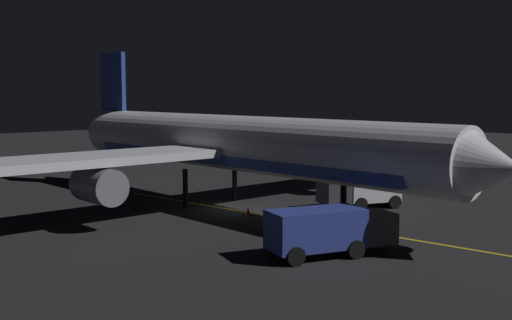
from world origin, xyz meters
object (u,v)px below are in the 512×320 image
object	(u,v)px
traffic_cone_near_right	(310,231)
traffic_cone_under_wing	(248,212)
airliner	(229,145)
baggage_truck	(327,231)
traffic_cone_near_left	(355,219)
catering_truck	(362,191)
ground_crew_worker	(349,222)

from	to	relation	value
traffic_cone_near_right	traffic_cone_under_wing	bearing A→B (deg)	-100.72
airliner	baggage_truck	world-z (taller)	airliner
baggage_truck	traffic_cone_near_left	distance (m)	8.24
traffic_cone_near_right	traffic_cone_under_wing	xyz separation A→B (m)	(-1.22, -6.43, 0.00)
catering_truck	ground_crew_worker	world-z (taller)	catering_truck
airliner	traffic_cone_under_wing	world-z (taller)	airliner
traffic_cone_near_left	baggage_truck	bearing A→B (deg)	29.23
catering_truck	traffic_cone_under_wing	distance (m)	8.27
catering_truck	traffic_cone_near_left	world-z (taller)	catering_truck
baggage_truck	traffic_cone_near_right	xyz separation A→B (m)	(-2.71, -3.59, -0.96)
traffic_cone_near_left	traffic_cone_near_right	size ratio (longest dim) A/B	1.00
baggage_truck	traffic_cone_near_left	world-z (taller)	baggage_truck
airliner	traffic_cone_under_wing	size ratio (longest dim) A/B	73.32
baggage_truck	traffic_cone_under_wing	distance (m)	10.81
airliner	traffic_cone_near_left	world-z (taller)	airliner
catering_truck	traffic_cone_under_wing	bearing A→B (deg)	-22.96
airliner	baggage_truck	bearing A→B (deg)	69.60
ground_crew_worker	traffic_cone_near_right	bearing A→B (deg)	-64.72
ground_crew_worker	airliner	bearing A→B (deg)	-95.67
traffic_cone_under_wing	traffic_cone_near_right	bearing A→B (deg)	79.28
traffic_cone_under_wing	catering_truck	bearing A→B (deg)	157.04
baggage_truck	ground_crew_worker	xyz separation A→B (m)	(-3.65, -1.61, -0.33)
baggage_truck	catering_truck	xyz separation A→B (m)	(-11.50, -6.82, -0.05)
baggage_truck	traffic_cone_near_right	bearing A→B (deg)	-127.06
ground_crew_worker	traffic_cone_under_wing	distance (m)	8.45
baggage_truck	traffic_cone_under_wing	world-z (taller)	baggage_truck
traffic_cone_near_right	traffic_cone_under_wing	size ratio (longest dim) A/B	1.00
airliner	catering_truck	bearing A→B (deg)	138.34
baggage_truck	traffic_cone_near_right	world-z (taller)	baggage_truck
baggage_truck	traffic_cone_near_right	distance (m)	4.61
airliner	ground_crew_worker	distance (m)	11.76
traffic_cone_under_wing	traffic_cone_near_left	bearing A→B (deg)	118.00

